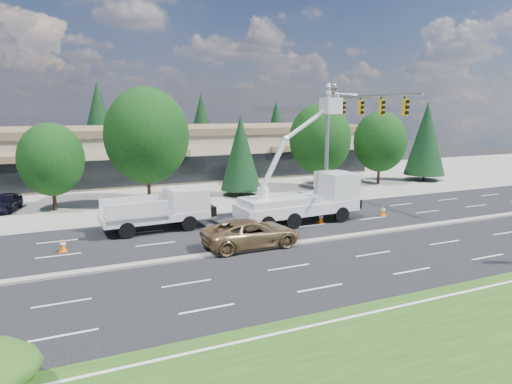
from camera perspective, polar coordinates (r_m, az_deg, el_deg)
name	(u,v)px	position (r m, az deg, el deg)	size (l,w,h in m)	color
ground	(261,249)	(24.80, 0.60, -7.13)	(140.00, 140.00, 0.00)	black
concrete_apron	(171,190)	(43.29, -10.56, 0.26)	(140.00, 22.00, 0.01)	gray
grass_verge	(452,375)	(15.01, 23.34, -20.24)	(140.00, 10.00, 0.01)	#1F4513
road_median	(261,248)	(24.78, 0.60, -6.99)	(120.00, 0.55, 0.12)	gray
strip_mall	(149,151)	(52.60, -13.25, 5.02)	(50.40, 15.40, 5.50)	tan
tree_front_c	(51,159)	(36.66, -24.22, 3.73)	(4.69, 4.69, 6.51)	#332114
tree_front_d	(147,136)	(37.18, -13.50, 6.87)	(6.62, 6.62, 9.19)	#332114
tree_front_e	(241,153)	(39.58, -1.92, 4.95)	(3.53, 3.53, 6.96)	#332114
tree_front_f	(320,139)	(43.17, 8.01, 6.55)	(5.76, 5.76, 7.99)	#332114
tree_front_g	(380,141)	(47.28, 15.25, 6.12)	(5.25, 5.25, 7.29)	#332114
tree_front_h	(426,138)	(51.28, 20.49, 6.30)	(4.18, 4.18, 8.24)	#332114
tree_back_b	(99,121)	(63.77, -19.05, 8.39)	(5.59, 5.59, 11.02)	#332114
tree_back_c	(202,125)	(66.57, -6.81, 8.30)	(4.89, 4.89, 9.64)	#332114
tree_back_d	(276,127)	(71.10, 2.55, 8.12)	(4.46, 4.46, 8.80)	#332114
signal_mast	(344,128)	(34.83, 10.90, 7.87)	(2.76, 10.16, 9.00)	gray
utility_pickup	(163,213)	(29.06, -11.58, -2.64)	(6.58, 2.80, 2.49)	silver
bucket_truck	(308,193)	(30.43, 6.49, -0.15)	(8.48, 3.10, 9.08)	silver
traffic_cone_a	(63,245)	(26.33, -22.99, -6.15)	(0.40, 0.40, 0.70)	#FF6B08
traffic_cone_b	(225,226)	(28.17, -3.95, -4.29)	(0.40, 0.40, 0.70)	#FF6B08
traffic_cone_c	(231,227)	(27.90, -3.09, -4.43)	(0.40, 0.40, 0.70)	#FF6B08
traffic_cone_d	(321,218)	(30.50, 8.11, -3.23)	(0.40, 0.40, 0.70)	#FF6B08
traffic_cone_e	(383,211)	(33.58, 15.59, -2.26)	(0.40, 0.40, 0.70)	#FF6B08
minivan	(252,233)	(25.00, -0.56, -5.18)	(2.51, 5.43, 1.51)	olive
parked_car_west	(5,202)	(38.46, -28.86, -1.12)	(1.57, 3.90, 1.33)	black
parked_car_east	(237,179)	(45.03, -2.37, 1.67)	(1.42, 4.06, 1.34)	black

